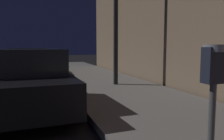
% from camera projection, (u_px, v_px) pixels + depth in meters
% --- Properties ---
extents(parking_meter, '(0.19, 0.19, 1.35)m').
position_uv_depth(parking_meter, '(213.00, 84.00, 1.85)').
color(parking_meter, '#59595B').
rests_on(parking_meter, sidewalk).
extents(car_black, '(2.13, 4.49, 1.43)m').
position_uv_depth(car_black, '(27.00, 80.00, 5.31)').
color(car_black, black).
rests_on(car_black, ground).
extents(car_yellow_cab, '(2.17, 4.24, 1.43)m').
position_uv_depth(car_yellow_cab, '(30.00, 62.00, 11.26)').
color(car_yellow_cab, gold).
rests_on(car_yellow_cab, ground).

